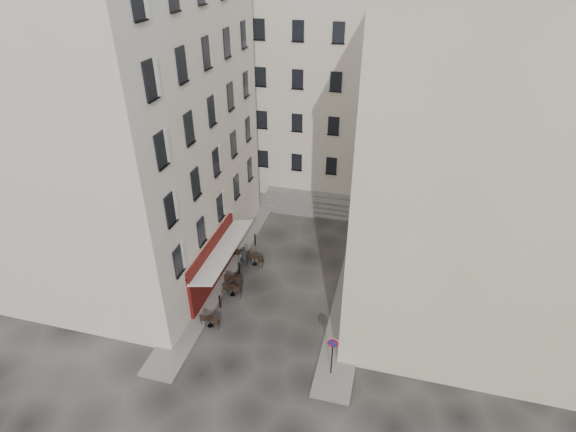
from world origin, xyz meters
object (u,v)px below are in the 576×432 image
(bistro_table_b, at_px, (232,289))
(pedestrian, at_px, (244,256))
(bistro_table_a, at_px, (210,321))
(no_parking_sign, at_px, (332,350))

(bistro_table_b, height_order, pedestrian, pedestrian)
(bistro_table_b, bearing_deg, bistro_table_a, -95.67)
(no_parking_sign, distance_m, bistro_table_b, 8.69)
(bistro_table_a, xyz_separation_m, bistro_table_b, (0.29, 2.95, 0.03))
(bistro_table_b, bearing_deg, no_parking_sign, -32.84)
(no_parking_sign, xyz_separation_m, pedestrian, (-7.50, 7.77, -1.06))
(no_parking_sign, bearing_deg, bistro_table_b, 143.98)
(bistro_table_b, relative_size, pedestrian, 0.78)
(bistro_table_a, height_order, pedestrian, pedestrian)
(no_parking_sign, height_order, bistro_table_b, no_parking_sign)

